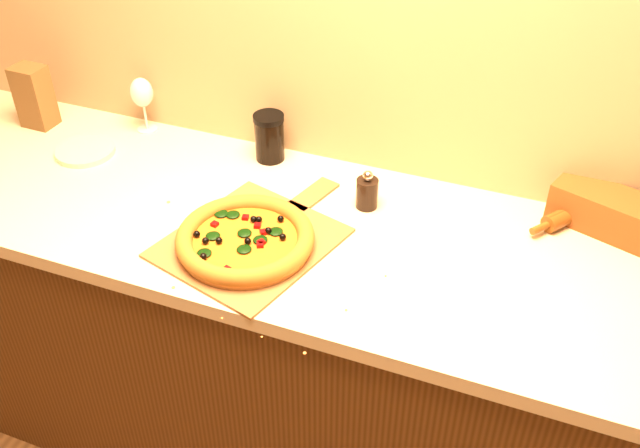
% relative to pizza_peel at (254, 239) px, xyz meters
% --- Properties ---
extents(cabinet, '(2.80, 0.65, 0.86)m').
position_rel_pizza_peel_xyz_m(cabinet, '(0.18, 0.10, -0.47)').
color(cabinet, '#40260D').
rests_on(cabinet, ground).
extents(countertop, '(2.84, 0.68, 0.04)m').
position_rel_pizza_peel_xyz_m(countertop, '(0.18, 0.10, -0.02)').
color(countertop, beige).
rests_on(countertop, cabinet).
extents(pizza_peel, '(0.44, 0.56, 0.01)m').
position_rel_pizza_peel_xyz_m(pizza_peel, '(0.00, 0.00, 0.00)').
color(pizza_peel, brown).
rests_on(pizza_peel, countertop).
extents(pizza, '(0.33, 0.33, 0.05)m').
position_rel_pizza_peel_xyz_m(pizza, '(-0.00, -0.04, 0.03)').
color(pizza, '#C57931').
rests_on(pizza, pizza_peel).
extents(pepper_grinder, '(0.06, 0.06, 0.11)m').
position_rel_pizza_peel_xyz_m(pepper_grinder, '(0.21, 0.24, 0.04)').
color(pepper_grinder, black).
rests_on(pepper_grinder, countertop).
extents(rolling_pin, '(0.21, 0.27, 0.04)m').
position_rel_pizza_peel_xyz_m(rolling_pin, '(0.72, 0.38, 0.02)').
color(rolling_pin, '#5F3110').
rests_on(rolling_pin, countertop).
extents(bread_bag, '(0.38, 0.23, 0.10)m').
position_rel_pizza_peel_xyz_m(bread_bag, '(0.83, 0.35, 0.05)').
color(bread_bag, brown).
rests_on(bread_bag, countertop).
extents(wine_glass, '(0.07, 0.07, 0.17)m').
position_rel_pizza_peel_xyz_m(wine_glass, '(-0.54, 0.37, 0.12)').
color(wine_glass, silver).
rests_on(wine_glass, countertop).
extents(paper_bag, '(0.10, 0.08, 0.19)m').
position_rel_pizza_peel_xyz_m(paper_bag, '(-0.86, 0.28, 0.09)').
color(paper_bag, brown).
rests_on(paper_bag, countertop).
extents(dark_jar, '(0.09, 0.09, 0.14)m').
position_rel_pizza_peel_xyz_m(dark_jar, '(-0.12, 0.36, 0.07)').
color(dark_jar, black).
rests_on(dark_jar, countertop).
extents(side_plate, '(0.22, 0.22, 0.02)m').
position_rel_pizza_peel_xyz_m(side_plate, '(-0.63, 0.19, 0.00)').
color(side_plate, beige).
rests_on(side_plate, countertop).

